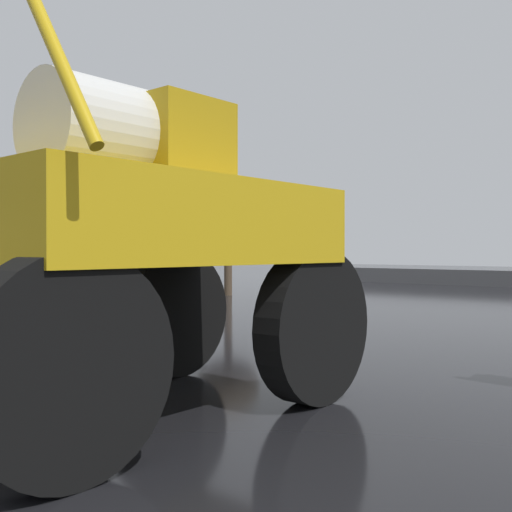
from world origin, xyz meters
name	(u,v)px	position (x,y,z in m)	size (l,w,h in m)	color
ground_plane	(476,318)	(0.00, 18.00, 0.00)	(120.00, 120.00, 0.00)	black
oversize_sprayer	(136,242)	(0.47, 4.63, 2.13)	(4.00, 5.78, 4.54)	black
traffic_signal_near_left	(127,237)	(-5.61, 9.34, 2.35)	(0.24, 0.54, 3.24)	gray
bare_tree_left	(228,206)	(-11.82, 20.02, 4.05)	(2.84, 2.84, 5.31)	#473828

